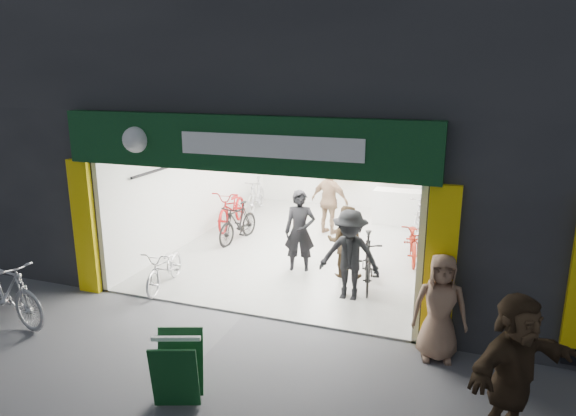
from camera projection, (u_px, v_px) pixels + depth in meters
The scene contains 17 objects.
ground at pixel (244, 315), 9.06m from camera, with size 60.00×60.00×0.00m, color #56565B.
building at pixel (361, 65), 12.20m from camera, with size 17.00×10.27×8.00m.
bike_left_front at pixel (165, 267), 10.13m from camera, with size 0.55×1.58×0.83m, color silver.
bike_left_midfront at pixel (238, 223), 12.84m from camera, with size 0.47×1.67×1.00m, color black.
bike_left_midback at pixel (232, 208), 14.08m from camera, with size 0.72×2.07×1.09m, color #9B0E0F.
bike_left_back at pixel (256, 195), 15.61m from camera, with size 0.50×1.76×1.06m, color #B1B0B5.
bike_right_front at pixel (368, 261), 10.14m from camera, with size 0.50×1.78×1.07m, color black.
bike_right_mid at pixel (414, 240), 11.61m from camera, with size 0.62×1.78×0.93m, color maroon.
bike_right_back at pixel (423, 214), 13.37m from camera, with size 0.53×1.88×1.13m, color #A6A5AA.
parked_bike at pixel (6, 291), 8.62m from camera, with size 0.55×1.96×1.18m, color #ACACB1.
customer_a at pixel (300, 232), 10.82m from camera, with size 0.65×0.43×1.78m, color black.
customer_b at pixel (345, 242), 10.55m from camera, with size 0.75×0.58×1.54m, color #322517.
customer_c at pixel (350, 256), 9.44m from camera, with size 1.13×0.65×1.75m, color black.
customer_d at pixel (330, 201), 13.32m from camera, with size 1.07×0.44×1.82m, color #8F6F53.
pedestrian_near at pixel (440, 307), 7.50m from camera, with size 0.80×0.52×1.63m, color #8A6850.
pedestrian_far at pixel (514, 368), 5.82m from camera, with size 1.67×0.53×1.80m, color #352618.
sandwich_board at pixel (178, 368), 6.53m from camera, with size 0.76×0.77×0.91m.
Camera 1 is at (3.51, -7.53, 4.14)m, focal length 32.00 mm.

